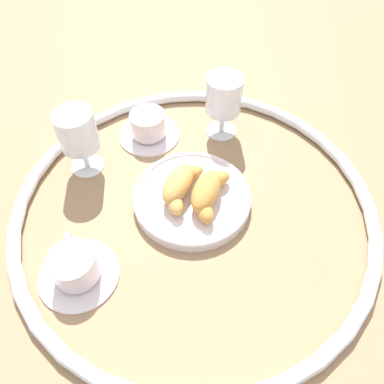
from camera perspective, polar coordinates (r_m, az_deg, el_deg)
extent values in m
plane|color=#997551|center=(0.72, 0.35, -2.66)|extent=(2.20, 2.20, 0.00)
torus|color=silver|center=(0.71, 0.35, -2.09)|extent=(0.68, 0.68, 0.02)
cylinder|color=silver|center=(0.72, 0.00, -1.00)|extent=(0.23, 0.23, 0.02)
torus|color=silver|center=(0.72, 0.00, -0.54)|extent=(0.23, 0.23, 0.01)
ellipsoid|color=#D6994C|center=(0.70, -2.13, 1.32)|extent=(0.10, 0.05, 0.04)
ellipsoid|color=#D6994C|center=(0.68, -2.51, -1.98)|extent=(0.05, 0.05, 0.03)
ellipsoid|color=#D6994C|center=(0.73, 0.17, 3.00)|extent=(0.05, 0.05, 0.03)
ellipsoid|color=#CC893D|center=(0.69, 2.16, 0.21)|extent=(0.10, 0.05, 0.04)
ellipsoid|color=#CC893D|center=(0.67, 2.03, -3.19)|extent=(0.05, 0.05, 0.03)
ellipsoid|color=#CC893D|center=(0.72, 4.22, 2.01)|extent=(0.05, 0.05, 0.03)
cylinder|color=silver|center=(0.67, -16.76, -11.85)|extent=(0.14, 0.14, 0.01)
cylinder|color=silver|center=(0.65, -17.38, -10.63)|extent=(0.08, 0.08, 0.05)
cylinder|color=brown|center=(0.63, -17.86, -9.69)|extent=(0.07, 0.07, 0.01)
torus|color=silver|center=(0.67, -18.06, -7.27)|extent=(0.04, 0.04, 0.04)
cylinder|color=silver|center=(0.86, -6.51, 8.71)|extent=(0.14, 0.14, 0.01)
cylinder|color=silver|center=(0.84, -6.70, 10.24)|extent=(0.08, 0.08, 0.05)
cylinder|color=brown|center=(0.82, -6.84, 11.38)|extent=(0.07, 0.07, 0.01)
torus|color=silver|center=(0.87, -7.83, 12.10)|extent=(0.03, 0.04, 0.04)
cylinder|color=white|center=(0.87, 4.44, 9.33)|extent=(0.07, 0.07, 0.01)
cylinder|color=white|center=(0.85, 4.57, 10.83)|extent=(0.01, 0.01, 0.05)
cylinder|color=white|center=(0.81, 4.88, 14.45)|extent=(0.08, 0.08, 0.08)
cylinder|color=gold|center=(0.82, 4.80, 13.61)|extent=(0.07, 0.07, 0.05)
cylinder|color=white|center=(0.82, -15.51, 3.94)|extent=(0.07, 0.07, 0.01)
cylinder|color=white|center=(0.80, -15.96, 5.38)|extent=(0.01, 0.01, 0.05)
cylinder|color=white|center=(0.75, -17.08, 8.90)|extent=(0.08, 0.08, 0.08)
cylinder|color=gold|center=(0.76, -16.83, 8.12)|extent=(0.07, 0.07, 0.05)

